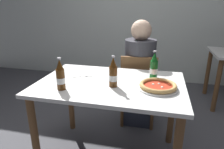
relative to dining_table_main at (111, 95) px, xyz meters
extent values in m
cube|color=silver|center=(0.00, 2.20, 0.66)|extent=(7.00, 0.10, 2.60)
cube|color=silver|center=(0.00, 0.00, 0.10)|extent=(1.20, 0.80, 0.03)
cylinder|color=brown|center=(-0.54, -0.34, -0.28)|extent=(0.06, 0.06, 0.72)
cylinder|color=brown|center=(-0.54, 0.34, -0.28)|extent=(0.06, 0.06, 0.72)
cylinder|color=brown|center=(0.54, 0.34, -0.28)|extent=(0.06, 0.06, 0.72)
cube|color=brown|center=(0.17, 0.68, -0.21)|extent=(0.42, 0.42, 0.04)
cube|color=brown|center=(0.18, 0.50, 0.01)|extent=(0.38, 0.05, 0.40)
cylinder|color=brown|center=(0.33, 0.86, -0.43)|extent=(0.04, 0.04, 0.41)
cylinder|color=brown|center=(-0.01, 0.84, -0.43)|extent=(0.04, 0.04, 0.41)
cylinder|color=brown|center=(0.35, 0.52, -0.43)|extent=(0.04, 0.04, 0.41)
cylinder|color=brown|center=(0.01, 0.50, -0.43)|extent=(0.04, 0.04, 0.41)
cube|color=#2D3342|center=(0.17, 0.66, -0.41)|extent=(0.32, 0.28, 0.45)
cylinder|color=#3F3F47|center=(0.17, 0.66, 0.09)|extent=(0.34, 0.34, 0.55)
sphere|color=beige|center=(0.17, 0.66, 0.46)|extent=(0.22, 0.22, 0.22)
cylinder|color=brown|center=(1.13, 1.14, -0.28)|extent=(0.06, 0.06, 0.72)
cylinder|color=brown|center=(1.13, 1.72, -0.28)|extent=(0.06, 0.06, 0.72)
cylinder|color=white|center=(0.38, -0.05, 0.12)|extent=(0.30, 0.30, 0.01)
cylinder|color=#AD2D19|center=(0.38, -0.05, 0.13)|extent=(0.22, 0.22, 0.01)
torus|color=tan|center=(0.38, -0.05, 0.14)|extent=(0.28, 0.28, 0.03)
sphere|color=silver|center=(0.35, -0.02, 0.13)|extent=(0.02, 0.02, 0.02)
sphere|color=silver|center=(0.42, -0.07, 0.13)|extent=(0.02, 0.02, 0.02)
sphere|color=silver|center=(0.39, 0.00, 0.13)|extent=(0.02, 0.02, 0.02)
cylinder|color=#14591E|center=(0.34, 0.16, 0.19)|extent=(0.06, 0.06, 0.16)
cone|color=#14591E|center=(0.34, 0.16, 0.31)|extent=(0.05, 0.05, 0.07)
cylinder|color=#B7B7BC|center=(0.34, 0.16, 0.36)|extent=(0.03, 0.03, 0.01)
cylinder|color=white|center=(0.34, 0.16, 0.19)|extent=(0.07, 0.07, 0.04)
cylinder|color=#512D0F|center=(-0.33, -0.23, 0.19)|extent=(0.06, 0.06, 0.16)
cone|color=#512D0F|center=(-0.33, -0.23, 0.31)|extent=(0.05, 0.05, 0.07)
cylinder|color=#B7B7BC|center=(-0.33, -0.23, 0.36)|extent=(0.03, 0.03, 0.01)
cylinder|color=white|center=(-0.33, -0.23, 0.19)|extent=(0.07, 0.07, 0.04)
cylinder|color=#512D0F|center=(0.04, -0.08, 0.19)|extent=(0.06, 0.06, 0.16)
cone|color=#512D0F|center=(0.04, -0.08, 0.31)|extent=(0.05, 0.05, 0.07)
cylinder|color=#B7B7BC|center=(0.04, -0.08, 0.36)|extent=(0.03, 0.03, 0.01)
cylinder|color=white|center=(0.04, -0.08, 0.19)|extent=(0.07, 0.07, 0.04)
cube|color=white|center=(-0.30, 0.15, 0.12)|extent=(0.24, 0.24, 0.00)
cube|color=silver|center=(-0.28, 0.15, 0.12)|extent=(0.11, 0.17, 0.00)
cube|color=silver|center=(-0.32, 0.15, 0.12)|extent=(0.06, 0.17, 0.00)
camera|label=1|loc=(0.37, -1.51, 0.73)|focal=32.37mm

